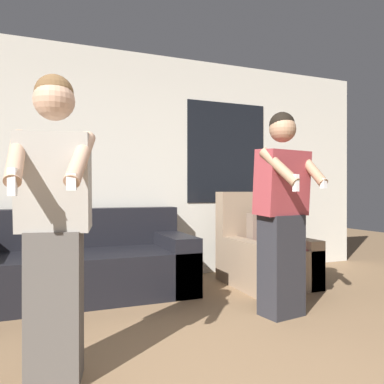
{
  "coord_description": "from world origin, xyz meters",
  "views": [
    {
      "loc": [
        -0.96,
        -1.27,
        1.05
      ],
      "look_at": [
        -0.01,
        1.15,
        1.04
      ],
      "focal_mm": 35.0,
      "sensor_mm": 36.0,
      "label": 1
    }
  ],
  "objects_px": {
    "couch": "(82,266)",
    "armchair": "(264,255)",
    "person_right": "(282,212)",
    "person_left": "(54,224)"
  },
  "relations": [
    {
      "from": "couch",
      "to": "armchair",
      "type": "distance_m",
      "value": 1.99
    },
    {
      "from": "armchair",
      "to": "person_right",
      "type": "distance_m",
      "value": 1.24
    },
    {
      "from": "armchair",
      "to": "person_left",
      "type": "xyz_separation_m",
      "value": [
        -2.27,
        -1.48,
        0.55
      ]
    },
    {
      "from": "couch",
      "to": "person_left",
      "type": "height_order",
      "value": "person_left"
    },
    {
      "from": "couch",
      "to": "armchair",
      "type": "xyz_separation_m",
      "value": [
        1.97,
        -0.24,
        0.03
      ]
    },
    {
      "from": "person_right",
      "to": "person_left",
      "type": "bearing_deg",
      "value": -165.33
    },
    {
      "from": "couch",
      "to": "armchair",
      "type": "height_order",
      "value": "armchair"
    },
    {
      "from": "person_right",
      "to": "armchair",
      "type": "bearing_deg",
      "value": 65.44
    },
    {
      "from": "couch",
      "to": "person_left",
      "type": "xyz_separation_m",
      "value": [
        -0.3,
        -1.72,
        0.57
      ]
    },
    {
      "from": "person_right",
      "to": "couch",
      "type": "bearing_deg",
      "value": 140.53
    }
  ]
}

